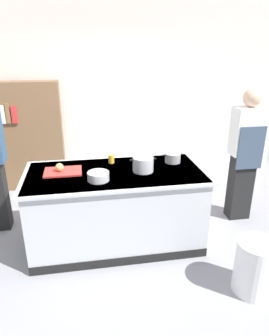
# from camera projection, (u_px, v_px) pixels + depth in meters

# --- Properties ---
(ground_plane) EXTENTS (10.00, 10.00, 0.00)m
(ground_plane) POSITION_uv_depth(u_px,v_px,m) (117.00, 241.00, 3.69)
(ground_plane) COLOR gray
(back_wall) EXTENTS (6.40, 0.12, 3.00)m
(back_wall) POSITION_uv_depth(u_px,v_px,m) (100.00, 91.00, 5.06)
(back_wall) COLOR silver
(back_wall) RESTS_ON ground_plane
(counter_island) EXTENTS (1.98, 0.98, 0.90)m
(counter_island) POSITION_uv_depth(u_px,v_px,m) (116.00, 207.00, 3.52)
(counter_island) COLOR #B7BABF
(counter_island) RESTS_ON ground_plane
(cutting_board) EXTENTS (0.40, 0.28, 0.02)m
(cutting_board) POSITION_uv_depth(u_px,v_px,m) (63.00, 172.00, 3.34)
(cutting_board) COLOR red
(cutting_board) RESTS_ON counter_island
(onion) EXTENTS (0.09, 0.09, 0.09)m
(onion) POSITION_uv_depth(u_px,v_px,m) (59.00, 167.00, 3.31)
(onion) COLOR tan
(onion) RESTS_ON cutting_board
(stock_pot) EXTENTS (0.29, 0.23, 0.16)m
(stock_pot) POSITION_uv_depth(u_px,v_px,m) (143.00, 164.00, 3.35)
(stock_pot) COLOR #B7BABF
(stock_pot) RESTS_ON counter_island
(sauce_pan) EXTENTS (0.25, 0.18, 0.11)m
(sauce_pan) POSITION_uv_depth(u_px,v_px,m) (173.00, 158.00, 3.62)
(sauce_pan) COLOR #99999E
(sauce_pan) RESTS_ON counter_island
(mixing_bowl) EXTENTS (0.22, 0.22, 0.09)m
(mixing_bowl) POSITION_uv_depth(u_px,v_px,m) (98.00, 176.00, 3.13)
(mixing_bowl) COLOR #B7BABF
(mixing_bowl) RESTS_ON counter_island
(juice_cup) EXTENTS (0.07, 0.07, 0.10)m
(juice_cup) POSITION_uv_depth(u_px,v_px,m) (111.00, 159.00, 3.60)
(juice_cup) COLOR yellow
(juice_cup) RESTS_ON counter_island
(trash_bin) EXTENTS (0.39, 0.39, 0.53)m
(trash_bin) POSITION_uv_depth(u_px,v_px,m) (256.00, 267.00, 2.86)
(trash_bin) COLOR white
(trash_bin) RESTS_ON ground_plane
(person_chef) EXTENTS (0.38, 0.25, 1.72)m
(person_chef) POSITION_uv_depth(u_px,v_px,m) (245.00, 153.00, 3.90)
(person_chef) COLOR black
(person_chef) RESTS_ON ground_plane
(bookshelf) EXTENTS (1.10, 0.31, 1.70)m
(bookshelf) POSITION_uv_depth(u_px,v_px,m) (27.00, 137.00, 4.83)
(bookshelf) COLOR brown
(bookshelf) RESTS_ON ground_plane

